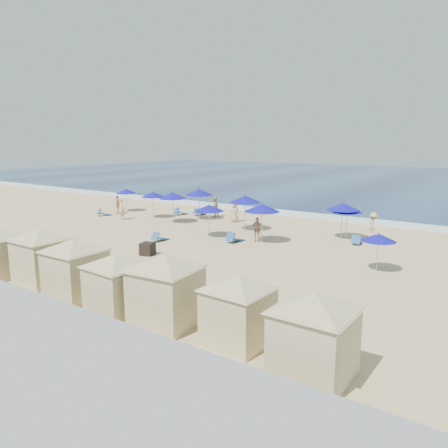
{
  "coord_description": "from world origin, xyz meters",
  "views": [
    {
      "loc": [
        17.91,
        -20.62,
        6.73
      ],
      "look_at": [
        1.35,
        3.0,
        1.14
      ],
      "focal_mm": 35.0,
      "sensor_mm": 36.0,
      "label": 1
    }
  ],
  "objects_px": {
    "umbrella_4": "(209,208)",
    "umbrella_9": "(379,237)",
    "umbrella_5": "(245,199)",
    "beachgoer_2": "(257,229)",
    "cabana_2": "(75,261)",
    "cabana_3": "(118,276)",
    "beachgoer_4": "(235,212)",
    "cabana_6": "(314,325)",
    "umbrella_1": "(153,195)",
    "umbrella_8": "(347,209)",
    "umbrella_6": "(262,208)",
    "trash_bin": "(148,249)",
    "umbrella_7": "(343,206)",
    "beachgoer_5": "(117,204)",
    "beachgoer_1": "(215,207)",
    "cabana_4": "(166,281)",
    "cabana_1": "(42,249)",
    "umbrella_0": "(126,191)",
    "cabana_5": "(238,301)",
    "umbrella_2": "(199,192)",
    "cabana_0": "(5,245)",
    "beachgoer_0": "(122,209)",
    "beachgoer_3": "(373,225)",
    "umbrella_3": "(172,196)"
  },
  "relations": [
    {
      "from": "umbrella_4",
      "to": "umbrella_9",
      "type": "distance_m",
      "value": 12.13
    },
    {
      "from": "umbrella_5",
      "to": "beachgoer_2",
      "type": "height_order",
      "value": "umbrella_5"
    },
    {
      "from": "cabana_2",
      "to": "cabana_3",
      "type": "relative_size",
      "value": 1.06
    },
    {
      "from": "umbrella_5",
      "to": "beachgoer_4",
      "type": "height_order",
      "value": "umbrella_5"
    },
    {
      "from": "cabana_6",
      "to": "umbrella_1",
      "type": "distance_m",
      "value": 27.57
    },
    {
      "from": "umbrella_5",
      "to": "umbrella_8",
      "type": "xyz_separation_m",
      "value": [
        7.24,
        1.55,
        -0.29
      ]
    },
    {
      "from": "cabana_3",
      "to": "umbrella_1",
      "type": "relative_size",
      "value": 1.82
    },
    {
      "from": "umbrella_6",
      "to": "trash_bin",
      "type": "bearing_deg",
      "value": -120.57
    },
    {
      "from": "beachgoer_2",
      "to": "umbrella_4",
      "type": "bearing_deg",
      "value": -10.69
    },
    {
      "from": "umbrella_7",
      "to": "beachgoer_5",
      "type": "height_order",
      "value": "umbrella_7"
    },
    {
      "from": "umbrella_1",
      "to": "beachgoer_4",
      "type": "distance_m",
      "value": 7.44
    },
    {
      "from": "beachgoer_5",
      "to": "cabana_3",
      "type": "bearing_deg",
      "value": -1.74
    },
    {
      "from": "beachgoer_5",
      "to": "beachgoer_1",
      "type": "bearing_deg",
      "value": 64.11
    },
    {
      "from": "cabana_4",
      "to": "beachgoer_1",
      "type": "distance_m",
      "value": 23.01
    },
    {
      "from": "umbrella_8",
      "to": "beachgoer_5",
      "type": "xyz_separation_m",
      "value": [
        -20.95,
        -1.9,
        -1.23
      ]
    },
    {
      "from": "cabana_1",
      "to": "umbrella_1",
      "type": "distance_m",
      "value": 17.86
    },
    {
      "from": "umbrella_8",
      "to": "umbrella_0",
      "type": "bearing_deg",
      "value": -178.67
    },
    {
      "from": "cabana_3",
      "to": "beachgoer_4",
      "type": "bearing_deg",
      "value": 110.68
    },
    {
      "from": "cabana_2",
      "to": "cabana_4",
      "type": "height_order",
      "value": "cabana_4"
    },
    {
      "from": "umbrella_0",
      "to": "cabana_5",
      "type": "bearing_deg",
      "value": -35.43
    },
    {
      "from": "umbrella_0",
      "to": "umbrella_2",
      "type": "xyz_separation_m",
      "value": [
        8.38,
        0.55,
        0.42
      ]
    },
    {
      "from": "cabana_3",
      "to": "cabana_6",
      "type": "height_order",
      "value": "cabana_6"
    },
    {
      "from": "umbrella_6",
      "to": "cabana_0",
      "type": "bearing_deg",
      "value": -117.11
    },
    {
      "from": "umbrella_1",
      "to": "umbrella_8",
      "type": "height_order",
      "value": "umbrella_8"
    },
    {
      "from": "cabana_0",
      "to": "umbrella_4",
      "type": "distance_m",
      "value": 13.28
    },
    {
      "from": "cabana_5",
      "to": "beachgoer_0",
      "type": "height_order",
      "value": "cabana_5"
    },
    {
      "from": "beachgoer_1",
      "to": "beachgoer_3",
      "type": "xyz_separation_m",
      "value": [
        14.01,
        -0.42,
        -0.01
      ]
    },
    {
      "from": "cabana_3",
      "to": "beachgoer_1",
      "type": "distance_m",
      "value": 22.29
    },
    {
      "from": "beachgoer_5",
      "to": "umbrella_1",
      "type": "bearing_deg",
      "value": 43.91
    },
    {
      "from": "cabana_6",
      "to": "beachgoer_5",
      "type": "xyz_separation_m",
      "value": [
        -26.4,
        16.1,
        -0.76
      ]
    },
    {
      "from": "cabana_5",
      "to": "cabana_2",
      "type": "bearing_deg",
      "value": -177.53
    },
    {
      "from": "cabana_4",
      "to": "beachgoer_1",
      "type": "height_order",
      "value": "cabana_4"
    },
    {
      "from": "beachgoer_1",
      "to": "cabana_5",
      "type": "bearing_deg",
      "value": 45.01
    },
    {
      "from": "cabana_5",
      "to": "beachgoer_3",
      "type": "bearing_deg",
      "value": 93.43
    },
    {
      "from": "cabana_1",
      "to": "cabana_3",
      "type": "height_order",
      "value": "cabana_1"
    },
    {
      "from": "beachgoer_1",
      "to": "umbrella_5",
      "type": "bearing_deg",
      "value": 64.31
    },
    {
      "from": "umbrella_0",
      "to": "umbrella_4",
      "type": "bearing_deg",
      "value": -18.53
    },
    {
      "from": "umbrella_2",
      "to": "umbrella_3",
      "type": "distance_m",
      "value": 2.58
    },
    {
      "from": "umbrella_6",
      "to": "beachgoer_3",
      "type": "bearing_deg",
      "value": 45.67
    },
    {
      "from": "cabana_1",
      "to": "cabana_6",
      "type": "bearing_deg",
      "value": -2.23
    },
    {
      "from": "cabana_4",
      "to": "beachgoer_3",
      "type": "xyz_separation_m",
      "value": [
        1.89,
        19.11,
        -0.8
      ]
    },
    {
      "from": "cabana_2",
      "to": "beachgoer_5",
      "type": "relative_size",
      "value": 2.68
    },
    {
      "from": "cabana_0",
      "to": "umbrella_0",
      "type": "distance_m",
      "value": 20.08
    },
    {
      "from": "beachgoer_2",
      "to": "umbrella_9",
      "type": "bearing_deg",
      "value": 143.25
    },
    {
      "from": "cabana_3",
      "to": "umbrella_2",
      "type": "bearing_deg",
      "value": 119.56
    },
    {
      "from": "beachgoer_3",
      "to": "beachgoer_5",
      "type": "bearing_deg",
      "value": 70.59
    },
    {
      "from": "cabana_0",
      "to": "cabana_4",
      "type": "xyz_separation_m",
      "value": [
        10.67,
        0.19,
        0.14
      ]
    },
    {
      "from": "cabana_5",
      "to": "umbrella_8",
      "type": "xyz_separation_m",
      "value": [
        -2.53,
        17.43,
        0.58
      ]
    },
    {
      "from": "cabana_3",
      "to": "beachgoer_1",
      "type": "height_order",
      "value": "cabana_3"
    },
    {
      "from": "umbrella_6",
      "to": "cabana_4",
      "type": "bearing_deg",
      "value": -74.39
    }
  ]
}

